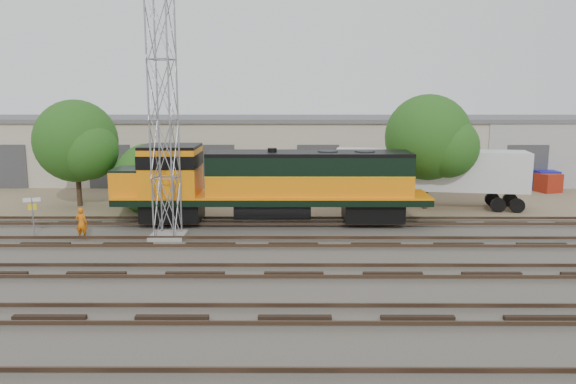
{
  "coord_description": "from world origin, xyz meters",
  "views": [
    {
      "loc": [
        -0.17,
        -24.75,
        7.28
      ],
      "look_at": [
        -0.26,
        4.0,
        2.2
      ],
      "focal_mm": 35.0,
      "sensor_mm": 36.0,
      "label": 1
    }
  ],
  "objects_px": {
    "signal_tower": "(164,125)",
    "semi_trailer": "(434,172)",
    "locomotive": "(267,182)",
    "worker": "(81,223)"
  },
  "relations": [
    {
      "from": "worker",
      "to": "semi_trailer",
      "type": "bearing_deg",
      "value": -154.95
    },
    {
      "from": "signal_tower",
      "to": "semi_trailer",
      "type": "xyz_separation_m",
      "value": [
        15.47,
        7.84,
        -3.42
      ]
    },
    {
      "from": "locomotive",
      "to": "semi_trailer",
      "type": "bearing_deg",
      "value": 24.89
    },
    {
      "from": "worker",
      "to": "semi_trailer",
      "type": "relative_size",
      "value": 0.13
    },
    {
      "from": "locomotive",
      "to": "signal_tower",
      "type": "relative_size",
      "value": 1.48
    },
    {
      "from": "semi_trailer",
      "to": "signal_tower",
      "type": "bearing_deg",
      "value": -143.71
    },
    {
      "from": "signal_tower",
      "to": "semi_trailer",
      "type": "relative_size",
      "value": 0.97
    },
    {
      "from": "signal_tower",
      "to": "worker",
      "type": "height_order",
      "value": "signal_tower"
    },
    {
      "from": "signal_tower",
      "to": "semi_trailer",
      "type": "bearing_deg",
      "value": 26.87
    },
    {
      "from": "locomotive",
      "to": "semi_trailer",
      "type": "xyz_separation_m",
      "value": [
        10.52,
        4.88,
        -0.08
      ]
    }
  ]
}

